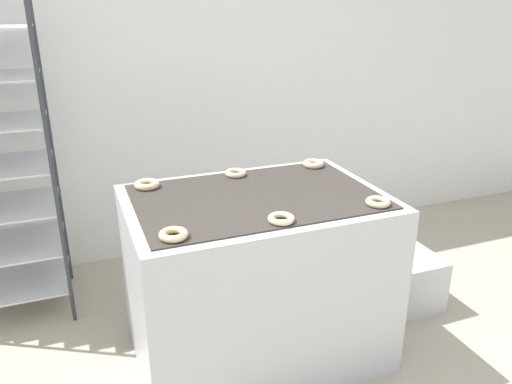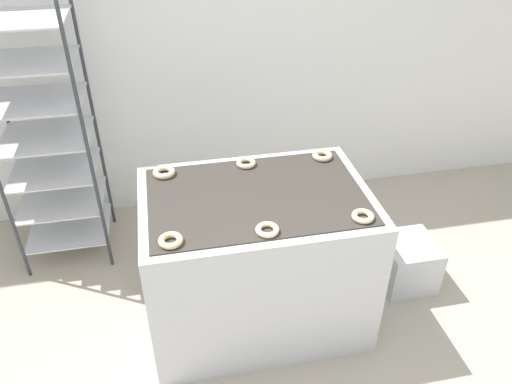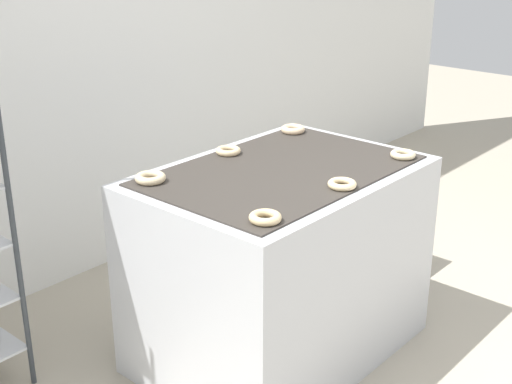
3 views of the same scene
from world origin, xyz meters
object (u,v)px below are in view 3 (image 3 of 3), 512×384
object	(u,v)px
fryer_machine	(280,264)
donut_far_right	(293,129)
glaze_bin	(384,242)
donut_near_left	(265,217)
donut_far_left	(150,178)
donut_near_right	(403,154)
donut_near_center	(342,184)
donut_far_center	(228,151)

from	to	relation	value
fryer_machine	donut_far_right	world-z (taller)	donut_far_right
fryer_machine	glaze_bin	bearing A→B (deg)	4.21
fryer_machine	donut_near_left	bearing A→B (deg)	-146.58
glaze_bin	donut_near_left	size ratio (longest dim) A/B	3.00
donut_far_left	donut_near_left	bearing A→B (deg)	-90.00
donut_near_left	donut_near_right	xyz separation A→B (m)	(0.99, -0.00, -0.00)
fryer_machine	glaze_bin	world-z (taller)	fryer_machine
fryer_machine	donut_far_left	world-z (taller)	donut_far_left
fryer_machine	glaze_bin	xyz separation A→B (m)	(1.08, 0.08, -0.30)
fryer_machine	donut_near_center	distance (m)	0.59
donut_far_left	donut_far_right	world-z (taller)	same
donut_near_right	donut_far_left	xyz separation A→B (m)	(-0.99, 0.64, 0.00)
donut_near_left	donut_far_left	distance (m)	0.64
donut_far_center	donut_far_right	size ratio (longest dim) A/B	0.96
fryer_machine	donut_near_right	xyz separation A→B (m)	(0.50, -0.32, 0.49)
fryer_machine	donut_far_center	size ratio (longest dim) A/B	10.85
donut_near_center	donut_near_right	bearing A→B (deg)	1.15
fryer_machine	donut_far_center	xyz separation A→B (m)	(0.00, 0.33, 0.49)
donut_near_right	donut_far_left	bearing A→B (deg)	147.09
donut_far_left	donut_far_center	bearing A→B (deg)	1.47
donut_near_left	donut_near_right	bearing A→B (deg)	-0.02
glaze_bin	donut_near_center	distance (m)	1.41
donut_near_center	donut_far_center	size ratio (longest dim) A/B	1.01
donut_near_center	donut_far_right	size ratio (longest dim) A/B	0.97
donut_near_left	donut_far_right	xyz separation A→B (m)	(0.98, 0.65, 0.00)
donut_far_center	donut_near_left	bearing A→B (deg)	-127.16
donut_far_center	donut_far_left	bearing A→B (deg)	-178.53
glaze_bin	donut_far_center	xyz separation A→B (m)	(-1.08, 0.25, 0.78)
glaze_bin	donut_near_center	world-z (taller)	donut_near_center
donut_near_center	donut_near_right	distance (m)	0.51
fryer_machine	donut_far_right	bearing A→B (deg)	33.38
donut_near_center	donut_near_right	world-z (taller)	donut_near_right
glaze_bin	donut_near_center	xyz separation A→B (m)	(-1.09, -0.41, 0.78)
fryer_machine	donut_far_center	distance (m)	0.59
donut_far_left	fryer_machine	bearing A→B (deg)	-32.90
donut_near_right	donut_far_right	world-z (taller)	donut_far_right
donut_near_left	donut_far_center	size ratio (longest dim) A/B	1.03
donut_near_center	donut_far_center	distance (m)	0.67
donut_near_left	donut_near_center	world-z (taller)	donut_near_left
donut_far_center	donut_far_right	world-z (taller)	donut_far_right
donut_near_right	fryer_machine	bearing A→B (deg)	147.09
fryer_machine	donut_near_center	xyz separation A→B (m)	(-0.01, -0.33, 0.49)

